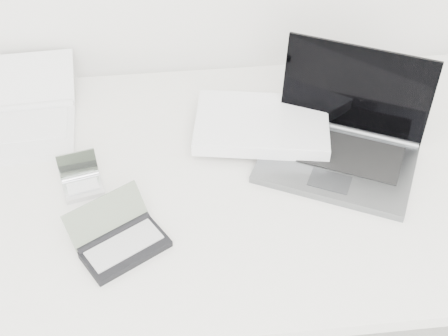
{
  "coord_description": "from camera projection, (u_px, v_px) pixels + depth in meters",
  "views": [
    {
      "loc": [
        -0.13,
        0.59,
        1.69
      ],
      "look_at": [
        -0.03,
        1.51,
        0.79
      ],
      "focal_mm": 50.0,
      "sensor_mm": 36.0,
      "label": 1
    }
  ],
  "objects": [
    {
      "name": "palmtop_charcoal",
      "position": [
        120.0,
        240.0,
        1.21
      ],
      "size": [
        0.21,
        0.2,
        0.08
      ],
      "rotation": [
        0.0,
        0.0,
        0.54
      ],
      "color": "black",
      "rests_on": "desk"
    },
    {
      "name": "desk",
      "position": [
        235.0,
        189.0,
        1.4
      ],
      "size": [
        1.6,
        0.8,
        0.73
      ],
      "color": "white",
      "rests_on": "ground"
    },
    {
      "name": "netbook_open_white",
      "position": [
        17.0,
        118.0,
        1.47
      ],
      "size": [
        0.28,
        0.36,
        0.07
      ],
      "rotation": [
        0.0,
        0.0,
        0.05
      ],
      "color": "white",
      "rests_on": "desk"
    },
    {
      "name": "laptop_large",
      "position": [
        302.0,
        133.0,
        1.41
      ],
      "size": [
        0.53,
        0.43,
        0.22
      ],
      "rotation": [
        0.0,
        0.0,
        -0.46
      ],
      "color": "slate",
      "rests_on": "desk"
    },
    {
      "name": "pda_silver",
      "position": [
        82.0,
        182.0,
        1.33
      ],
      "size": [
        0.1,
        0.1,
        0.07
      ],
      "rotation": [
        0.0,
        0.0,
        0.23
      ],
      "color": "silver",
      "rests_on": "desk"
    }
  ]
}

